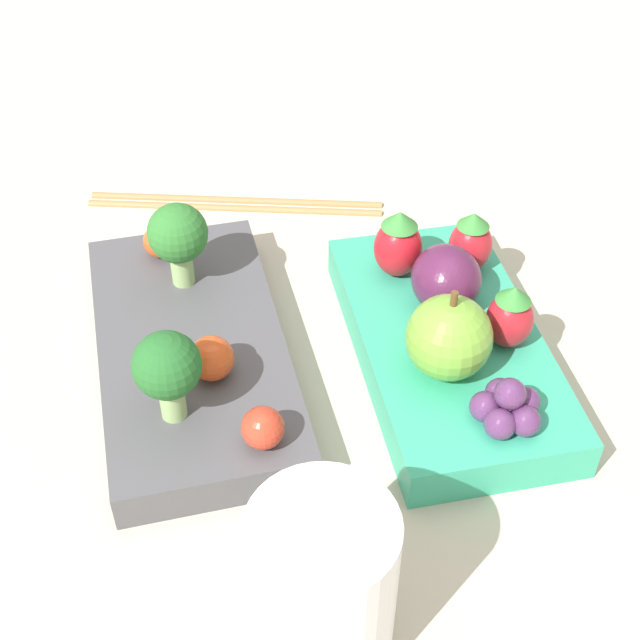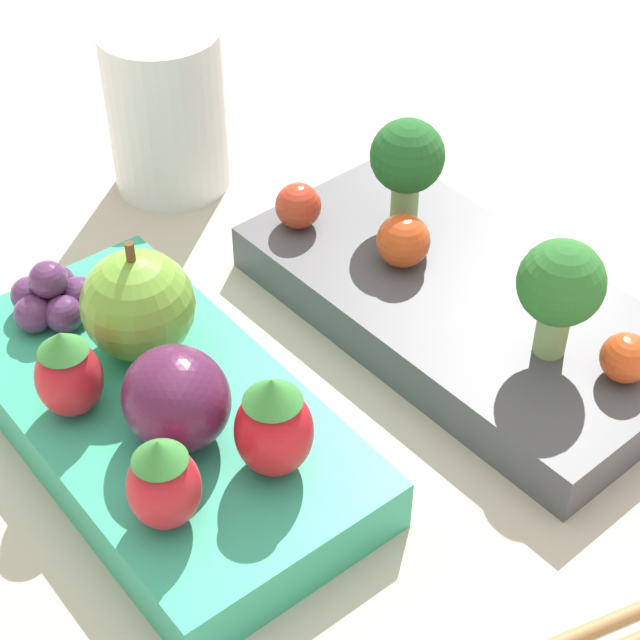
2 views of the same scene
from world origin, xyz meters
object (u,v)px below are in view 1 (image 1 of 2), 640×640
(cherry_tomato_1, at_px, (160,241))
(grape_cluster, at_px, (507,407))
(chopsticks_pair, at_px, (235,202))
(bento_box_savoury, at_px, (192,352))
(bento_box_fruit, at_px, (447,347))
(strawberry_2, at_px, (398,244))
(strawberry_0, at_px, (510,317))
(broccoli_floret_0, at_px, (178,236))
(cherry_tomato_0, at_px, (263,428))
(apple, at_px, (449,338))
(cherry_tomato_2, at_px, (212,358))
(drinking_cup, at_px, (322,588))
(strawberry_1, at_px, (471,242))
(broccoli_floret_1, at_px, (167,368))
(plum, at_px, (446,279))

(cherry_tomato_1, distance_m, grape_cluster, 0.24)
(cherry_tomato_1, xyz_separation_m, chopsticks_pair, (0.08, -0.05, -0.03))
(bento_box_savoury, xyz_separation_m, bento_box_fruit, (-0.02, -0.15, 0.00))
(cherry_tomato_1, distance_m, strawberry_2, 0.15)
(strawberry_0, bearing_deg, bento_box_fruit, 64.35)
(broccoli_floret_0, distance_m, cherry_tomato_0, 0.14)
(bento_box_savoury, distance_m, apple, 0.15)
(bento_box_fruit, bearing_deg, bento_box_savoury, 82.35)
(bento_box_savoury, distance_m, cherry_tomato_2, 0.04)
(drinking_cup, bearing_deg, strawberry_1, -30.19)
(broccoli_floret_1, xyz_separation_m, strawberry_0, (0.02, -0.18, -0.01))
(bento_box_savoury, bearing_deg, broccoli_floret_1, 169.15)
(cherry_tomato_0, bearing_deg, broccoli_floret_1, 59.07)
(apple, bearing_deg, bento_box_fruit, -19.94)
(broccoli_floret_1, relative_size, cherry_tomato_1, 2.56)
(bento_box_savoury, xyz_separation_m, plum, (0.00, -0.15, 0.03))
(broccoli_floret_0, relative_size, broccoli_floret_1, 1.02)
(plum, xyz_separation_m, drinking_cup, (-0.18, 0.10, -0.00))
(apple, distance_m, chopsticks_pair, 0.23)
(broccoli_floret_0, xyz_separation_m, strawberry_1, (-0.02, -0.17, -0.01))
(strawberry_1, xyz_separation_m, drinking_cup, (-0.21, 0.12, -0.00))
(cherry_tomato_0, height_order, strawberry_1, strawberry_1)
(cherry_tomato_0, distance_m, plum, 0.14)
(strawberry_1, height_order, chopsticks_pair, strawberry_1)
(bento_box_savoury, bearing_deg, cherry_tomato_0, -158.33)
(broccoli_floret_0, bearing_deg, cherry_tomato_2, -171.50)
(bento_box_savoury, height_order, plum, plum)
(bento_box_fruit, relative_size, broccoli_floret_1, 3.68)
(broccoli_floret_0, height_order, broccoli_floret_1, same)
(broccoli_floret_0, relative_size, cherry_tomato_0, 2.46)
(broccoli_floret_0, bearing_deg, plum, -107.74)
(drinking_cup, bearing_deg, chopsticks_pair, 1.52)
(bento_box_fruit, bearing_deg, cherry_tomato_2, 94.80)
(bento_box_fruit, height_order, chopsticks_pair, bento_box_fruit)
(strawberry_1, bearing_deg, broccoli_floret_0, 84.74)
(strawberry_0, relative_size, grape_cluster, 1.08)
(strawberry_1, xyz_separation_m, grape_cluster, (-0.12, 0.02, -0.01))
(cherry_tomato_1, bearing_deg, cherry_tomato_0, -163.92)
(strawberry_1, relative_size, plum, 0.93)
(cherry_tomato_2, height_order, strawberry_1, strawberry_1)
(apple, xyz_separation_m, drinking_cup, (-0.13, 0.09, -0.00))
(strawberry_0, bearing_deg, strawberry_2, 33.74)
(cherry_tomato_1, bearing_deg, strawberry_0, -120.87)
(grape_cluster, bearing_deg, cherry_tomato_2, 68.29)
(bento_box_savoury, bearing_deg, apple, -109.57)
(cherry_tomato_1, distance_m, apple, 0.20)
(strawberry_0, bearing_deg, strawberry_1, 2.16)
(drinking_cup, bearing_deg, bento_box_savoury, 14.60)
(cherry_tomato_0, relative_size, cherry_tomato_2, 0.90)
(cherry_tomato_0, distance_m, strawberry_1, 0.18)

